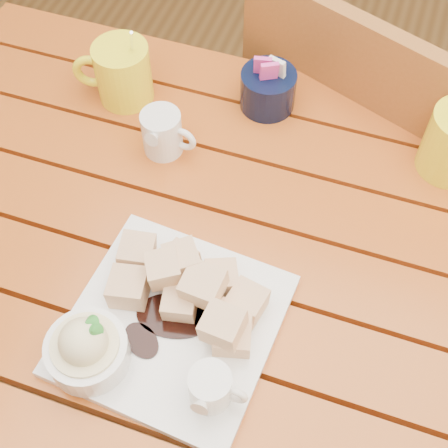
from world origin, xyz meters
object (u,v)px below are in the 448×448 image
at_px(dessert_plate, 159,323).
at_px(chair_far, 353,143).
at_px(table, 227,282).
at_px(coffee_mug_left, 121,72).

height_order(dessert_plate, chair_far, chair_far).
bearing_deg(table, chair_far, 75.57).
bearing_deg(coffee_mug_left, dessert_plate, -74.82).
height_order(dessert_plate, coffee_mug_left, coffee_mug_left).
distance_m(table, chair_far, 0.52).
xyz_separation_m(coffee_mug_left, chair_far, (0.39, 0.25, -0.30)).
distance_m(coffee_mug_left, chair_far, 0.55).
relative_size(table, chair_far, 1.33).
height_order(table, coffee_mug_left, coffee_mug_left).
height_order(table, dessert_plate, dessert_plate).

